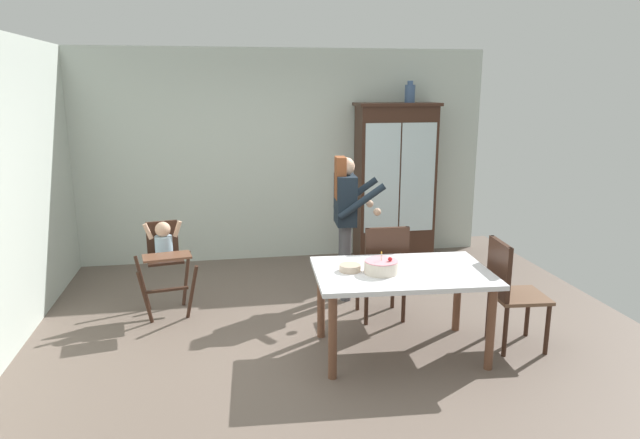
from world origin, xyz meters
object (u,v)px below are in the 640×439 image
object	(u,v)px
dining_table	(402,281)
dining_chair_right_end	(509,286)
china_cabinet	(395,181)
serving_bowl	(350,268)
birthday_cake	(381,267)
adult_person	(346,210)
high_chair_with_toddler	(164,251)
dining_chair_far_side	(384,266)
ceramic_vase	(410,93)

from	to	relation	value
dining_table	dining_chair_right_end	world-z (taller)	dining_chair_right_end
china_cabinet	dining_chair_right_end	size ratio (longest dim) A/B	2.11
serving_bowl	birthday_cake	bearing A→B (deg)	-21.50
adult_person	dining_table	distance (m)	1.40
dining_table	birthday_cake	world-z (taller)	birthday_cake
high_chair_with_toddler	dining_chair_far_side	size ratio (longest dim) A/B	0.99
dining_chair_far_side	dining_table	bearing A→B (deg)	87.10
ceramic_vase	birthday_cake	size ratio (longest dim) A/B	0.96
adult_person	dining_table	xyz separation A→B (m)	(0.18, -1.35, -0.32)
adult_person	ceramic_vase	bearing A→B (deg)	-35.18
dining_table	serving_bowl	size ratio (longest dim) A/B	8.39
dining_chair_far_side	dining_chair_right_end	world-z (taller)	same
serving_bowl	dining_chair_right_end	bearing A→B (deg)	-4.75
china_cabinet	high_chair_with_toddler	world-z (taller)	china_cabinet
china_cabinet	dining_chair_right_end	xyz separation A→B (m)	(0.16, -2.78, -0.46)
high_chair_with_toddler	dining_table	size ratio (longest dim) A/B	0.63
serving_bowl	dining_chair_right_end	size ratio (longest dim) A/B	0.19
dining_chair_right_end	serving_bowl	bearing A→B (deg)	89.76
china_cabinet	birthday_cake	xyz separation A→B (m)	(-0.98, -2.76, -0.23)
china_cabinet	high_chair_with_toddler	bearing A→B (deg)	-151.99
birthday_cake	dining_chair_far_side	world-z (taller)	dining_chair_far_side
china_cabinet	adult_person	size ratio (longest dim) A/B	1.33
dining_table	china_cabinet	bearing A→B (deg)	73.98
high_chair_with_toddler	serving_bowl	size ratio (longest dim) A/B	5.28
ceramic_vase	serving_bowl	xyz separation A→B (m)	(-1.38, -2.67, -1.38)
high_chair_with_toddler	adult_person	world-z (taller)	adult_person
serving_bowl	dining_chair_far_side	xyz separation A→B (m)	(0.48, 0.63, -0.21)
ceramic_vase	dining_table	xyz separation A→B (m)	(-0.95, -2.73, -1.50)
adult_person	dining_chair_far_side	world-z (taller)	adult_person
high_chair_with_toddler	adult_person	xyz separation A→B (m)	(1.86, 0.13, 0.31)
adult_person	serving_bowl	world-z (taller)	adult_person
high_chair_with_toddler	dining_table	xyz separation A→B (m)	(2.04, -1.22, -0.01)
ceramic_vase	dining_chair_right_end	bearing A→B (deg)	-90.03
ceramic_vase	dining_chair_far_side	bearing A→B (deg)	-113.84
dining_table	dining_chair_right_end	distance (m)	0.95
adult_person	serving_bowl	distance (m)	1.33
birthday_cake	dining_chair_far_side	xyz separation A→B (m)	(0.24, 0.72, -0.24)
ceramic_vase	high_chair_with_toddler	world-z (taller)	ceramic_vase
dining_table	dining_chair_far_side	xyz separation A→B (m)	(0.05, 0.69, -0.09)
dining_table	dining_chair_right_end	size ratio (longest dim) A/B	1.57
dining_table	dining_chair_right_end	bearing A→B (deg)	-3.32
dining_chair_right_end	ceramic_vase	bearing A→B (deg)	4.48
adult_person	birthday_cake	size ratio (longest dim) A/B	5.47
adult_person	high_chair_with_toddler	bearing A→B (deg)	98.13
adult_person	dining_chair_far_side	distance (m)	0.81
high_chair_with_toddler	dining_chair_far_side	world-z (taller)	dining_chair_far_side
dining_table	dining_chair_far_side	bearing A→B (deg)	86.19
adult_person	birthday_cake	xyz separation A→B (m)	(-0.01, -1.39, -0.17)
ceramic_vase	dining_chair_far_side	xyz separation A→B (m)	(-0.90, -2.04, -1.59)
ceramic_vase	serving_bowl	size ratio (longest dim) A/B	1.50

